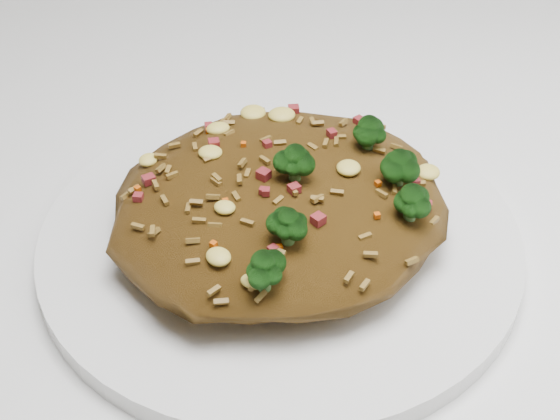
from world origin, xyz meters
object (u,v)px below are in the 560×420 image
object	(u,v)px
dining_table	(223,288)
plate	(280,238)
fried_rice	(282,194)
fork	(288,151)

from	to	relation	value
dining_table	plate	bearing A→B (deg)	-89.38
plate	fried_rice	distance (m)	0.04
dining_table	fork	xyz separation A→B (m)	(0.05, -0.01, 0.11)
fork	plate	bearing A→B (deg)	-115.51
dining_table	fork	bearing A→B (deg)	-9.11
dining_table	fried_rice	xyz separation A→B (m)	(0.00, -0.07, 0.13)
plate	fork	distance (m)	0.08
dining_table	plate	world-z (taller)	plate
dining_table	plate	size ratio (longest dim) A/B	4.11
fried_rice	dining_table	bearing A→B (deg)	90.92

